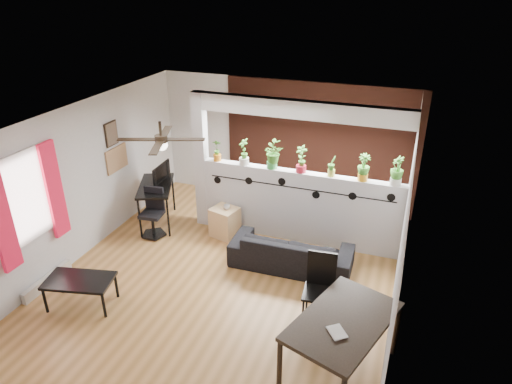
# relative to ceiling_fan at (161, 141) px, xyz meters

# --- Properties ---
(room_shell) EXTENTS (6.30, 7.10, 2.90)m
(room_shell) POSITION_rel_ceiling_fan_xyz_m (0.80, 0.30, -1.01)
(room_shell) COLOR olive
(room_shell) RESTS_ON ground
(partition_wall) EXTENTS (3.60, 0.18, 1.35)m
(partition_wall) POSITION_rel_ceiling_fan_xyz_m (1.60, 1.80, -1.64)
(partition_wall) COLOR #BCBCC1
(partition_wall) RESTS_ON ground
(ceiling_header) EXTENTS (3.60, 0.18, 0.30)m
(ceiling_header) POSITION_rel_ceiling_fan_xyz_m (1.60, 1.80, 0.14)
(ceiling_header) COLOR silver
(ceiling_header) RESTS_ON room_shell
(pier_column) EXTENTS (0.22, 0.20, 2.60)m
(pier_column) POSITION_rel_ceiling_fan_xyz_m (-0.31, 1.80, -1.01)
(pier_column) COLOR #BCBCC1
(pier_column) RESTS_ON ground
(brick_panel) EXTENTS (3.90, 0.05, 2.60)m
(brick_panel) POSITION_rel_ceiling_fan_xyz_m (1.60, 3.27, -1.01)
(brick_panel) COLOR #9A422C
(brick_panel) RESTS_ON ground
(vine_decal) EXTENTS (3.31, 0.01, 0.30)m
(vine_decal) POSITION_rel_ceiling_fan_xyz_m (1.60, 1.70, -1.23)
(vine_decal) COLOR black
(vine_decal) RESTS_ON partition_wall
(window_assembly) EXTENTS (0.09, 1.30, 1.55)m
(window_assembly) POSITION_rel_ceiling_fan_xyz_m (-1.76, -0.90, -0.81)
(window_assembly) COLOR white
(window_assembly) RESTS_ON room_shell
(baseboard_heater) EXTENTS (0.08, 1.00, 0.18)m
(baseboard_heater) POSITION_rel_ceiling_fan_xyz_m (-1.74, -0.90, -2.22)
(baseboard_heater) COLOR beige
(baseboard_heater) RESTS_ON ground
(corkboard) EXTENTS (0.03, 0.60, 0.45)m
(corkboard) POSITION_rel_ceiling_fan_xyz_m (-1.78, 1.25, -0.96)
(corkboard) COLOR #9C714B
(corkboard) RESTS_ON room_shell
(framed_art) EXTENTS (0.03, 0.34, 0.44)m
(framed_art) POSITION_rel_ceiling_fan_xyz_m (-1.78, 1.20, -0.46)
(framed_art) COLOR #8C7259
(framed_art) RESTS_ON room_shell
(ceiling_fan) EXTENTS (1.19, 1.19, 0.43)m
(ceiling_fan) POSITION_rel_ceiling_fan_xyz_m (0.00, 0.00, 0.00)
(ceiling_fan) COLOR black
(ceiling_fan) RESTS_ON room_shell
(potted_plant_0) EXTENTS (0.23, 0.19, 0.41)m
(potted_plant_0) POSITION_rel_ceiling_fan_xyz_m (0.02, 1.80, -0.75)
(potted_plant_0) COLOR orange
(potted_plant_0) RESTS_ON partition_wall
(potted_plant_1) EXTENTS (0.33, 0.32, 0.48)m
(potted_plant_1) POSITION_rel_ceiling_fan_xyz_m (0.55, 1.80, -0.71)
(potted_plant_1) COLOR silver
(potted_plant_1) RESTS_ON partition_wall
(potted_plant_2) EXTENTS (0.33, 0.33, 0.49)m
(potted_plant_2) POSITION_rel_ceiling_fan_xyz_m (1.07, 1.80, -0.71)
(potted_plant_2) COLOR green
(potted_plant_2) RESTS_ON partition_wall
(potted_plant_3) EXTENTS (0.30, 0.27, 0.48)m
(potted_plant_3) POSITION_rel_ceiling_fan_xyz_m (1.60, 1.80, -0.71)
(potted_plant_3) COLOR #B71D30
(potted_plant_3) RESTS_ON partition_wall
(potted_plant_4) EXTENTS (0.20, 0.22, 0.36)m
(potted_plant_4) POSITION_rel_ceiling_fan_xyz_m (2.13, 1.80, -0.77)
(potted_plant_4) COLOR #D6D74B
(potted_plant_4) RESTS_ON partition_wall
(potted_plant_5) EXTENTS (0.30, 0.27, 0.46)m
(potted_plant_5) POSITION_rel_ceiling_fan_xyz_m (2.65, 1.80, -0.72)
(potted_plant_5) COLOR orange
(potted_plant_5) RESTS_ON partition_wall
(potted_plant_6) EXTENTS (0.31, 0.33, 0.49)m
(potted_plant_6) POSITION_rel_ceiling_fan_xyz_m (3.18, 1.80, -0.71)
(potted_plant_6) COLOR silver
(potted_plant_6) RESTS_ON partition_wall
(sofa) EXTENTS (1.93, 0.80, 0.56)m
(sofa) POSITION_rel_ceiling_fan_xyz_m (1.71, 0.92, -2.03)
(sofa) COLOR black
(sofa) RESTS_ON ground
(cube_shelf) EXTENTS (0.55, 0.51, 0.56)m
(cube_shelf) POSITION_rel_ceiling_fan_xyz_m (0.28, 1.46, -2.03)
(cube_shelf) COLOR tan
(cube_shelf) RESTS_ON ground
(cup) EXTENTS (0.14, 0.14, 0.09)m
(cup) POSITION_rel_ceiling_fan_xyz_m (0.33, 1.46, -1.70)
(cup) COLOR gray
(cup) RESTS_ON cube_shelf
(computer_desk) EXTENTS (1.01, 1.28, 0.82)m
(computer_desk) POSITION_rel_ceiling_fan_xyz_m (-1.14, 1.46, -1.57)
(computer_desk) COLOR black
(computer_desk) RESTS_ON ground
(monitor) EXTENTS (0.36, 0.08, 0.20)m
(monitor) POSITION_rel_ceiling_fan_xyz_m (-1.14, 1.61, -1.39)
(monitor) COLOR black
(monitor) RESTS_ON computer_desk
(office_chair) EXTENTS (0.48, 0.48, 0.92)m
(office_chair) POSITION_rel_ceiling_fan_xyz_m (-0.98, 1.04, -1.91)
(office_chair) COLOR black
(office_chair) RESTS_ON ground
(dining_table) EXTENTS (1.32, 1.68, 0.80)m
(dining_table) POSITION_rel_ceiling_fan_xyz_m (2.88, -1.05, -1.60)
(dining_table) COLOR black
(dining_table) RESTS_ON ground
(book) EXTENTS (0.28, 0.29, 0.02)m
(book) POSITION_rel_ceiling_fan_xyz_m (2.78, -1.35, -1.50)
(book) COLOR gray
(book) RESTS_ON dining_table
(folding_chair) EXTENTS (0.46, 0.46, 1.05)m
(folding_chair) POSITION_rel_ceiling_fan_xyz_m (2.43, -0.19, -1.69)
(folding_chair) COLOR black
(folding_chair) RESTS_ON ground
(coffee_table) EXTENTS (1.06, 0.74, 0.45)m
(coffee_table) POSITION_rel_ceiling_fan_xyz_m (-0.92, -1.08, -1.91)
(coffee_table) COLOR black
(coffee_table) RESTS_ON ground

